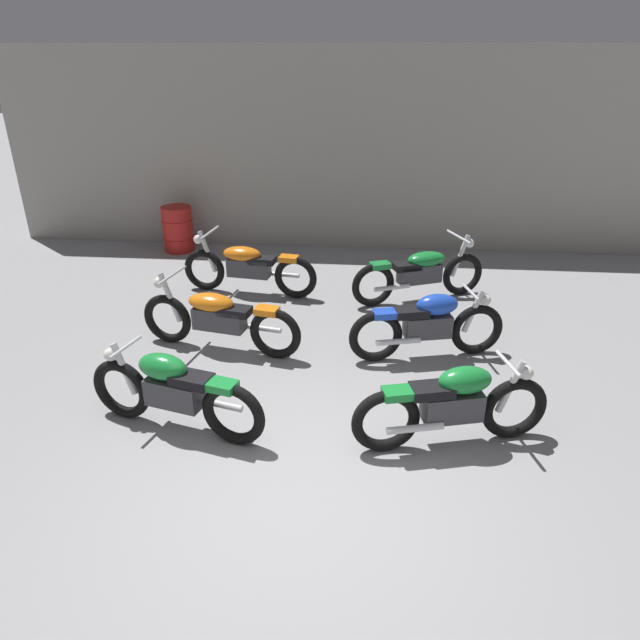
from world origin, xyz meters
TOP-DOWN VIEW (x-y plane):
  - ground_plane at (0.00, 0.00)m, footprint 60.00×60.00m
  - back_wall at (0.00, 7.06)m, footprint 12.71×0.24m
  - motorcycle_left_row_0 at (-1.32, 0.87)m, footprint 1.93×0.68m
  - motorcycle_left_row_1 at (-1.30, 2.59)m, footprint 2.15×0.73m
  - motorcycle_left_row_2 at (-1.30, 4.46)m, footprint 2.16×0.68m
  - motorcycle_right_row_0 at (1.42, 0.88)m, footprint 1.94×0.69m
  - motorcycle_right_row_1 at (1.32, 2.62)m, footprint 1.94×0.68m
  - motorcycle_right_row_2 at (1.35, 4.43)m, footprint 2.05×1.02m
  - oil_drum at (-3.05, 6.44)m, footprint 0.59×0.59m

SIDE VIEW (x-z plane):
  - ground_plane at x=0.00m, z-range 0.00..0.00m
  - oil_drum at x=-3.05m, z-range 0.00..0.85m
  - motorcycle_left_row_1 at x=-1.30m, z-range -0.04..0.94m
  - motorcycle_left_row_2 at x=-1.30m, z-range -0.04..0.94m
  - motorcycle_right_row_2 at x=1.35m, z-range -0.04..0.94m
  - motorcycle_left_row_0 at x=-1.32m, z-range 0.02..0.90m
  - motorcycle_right_row_0 at x=1.42m, z-range 0.02..0.90m
  - motorcycle_right_row_1 at x=1.32m, z-range 0.02..0.90m
  - back_wall at x=0.00m, z-range 0.00..3.60m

